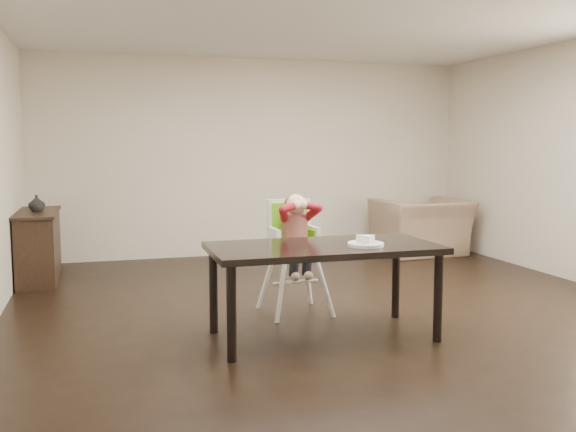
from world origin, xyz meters
name	(u,v)px	position (x,y,z in m)	size (l,w,h in m)	color
ground	(350,318)	(0.00, 0.00, 0.00)	(7.00, 7.00, 0.00)	black
room_walls	(352,107)	(0.00, 0.00, 1.86)	(6.02, 7.02, 2.71)	beige
dining_table	(323,255)	(-0.42, -0.46, 0.67)	(1.80, 0.90, 0.75)	black
high_chair	(294,229)	(-0.42, 0.34, 0.77)	(0.49, 0.49, 1.09)	white
plate	(366,242)	(-0.12, -0.61, 0.78)	(0.37, 0.37, 0.08)	white
armchair	(421,218)	(2.20, 2.80, 0.52)	(1.18, 0.77, 1.03)	#9C7E63
sideboard	(39,246)	(-2.78, 2.46, 0.40)	(0.44, 1.26, 0.79)	black
vase	(37,204)	(-2.78, 2.43, 0.88)	(0.18, 0.19, 0.18)	#99999E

